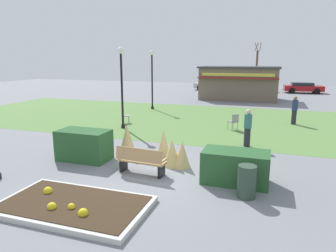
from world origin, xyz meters
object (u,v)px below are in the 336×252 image
(lamppost_far, at_px, (152,73))
(trash_bin, at_px, (247,182))
(person_standing, at_px, (248,128))
(cafe_chair_east, at_px, (124,114))
(parked_car_east_slot, at_px, (303,87))
(lamppost_mid, at_px, (122,78))
(cafe_chair_west, at_px, (234,121))
(food_kiosk, at_px, (239,83))
(tree_left_bg, at_px, (257,68))
(parked_car_west_slot, at_px, (211,85))
(park_bench, at_px, (141,161))
(person_strolling, at_px, (294,110))
(parked_car_center_slot, at_px, (255,86))

(lamppost_far, xyz_separation_m, trash_bin, (8.26, -13.77, -2.32))
(person_standing, bearing_deg, lamppost_far, 178.45)
(cafe_chair_east, xyz_separation_m, parked_car_east_slot, (11.86, 21.79, 0.12))
(lamppost_mid, relative_size, person_standing, 2.64)
(lamppost_mid, distance_m, lamppost_far, 6.90)
(lamppost_mid, relative_size, cafe_chair_west, 5.02)
(food_kiosk, bearing_deg, person_standing, -82.80)
(tree_left_bg, bearing_deg, cafe_chair_east, -102.45)
(parked_car_east_slot, xyz_separation_m, tree_left_bg, (-5.58, 6.65, 2.01))
(cafe_chair_west, xyz_separation_m, parked_car_west_slot, (-5.36, 21.56, 0.12))
(parked_car_east_slot, distance_m, tree_left_bg, 8.91)
(park_bench, distance_m, trash_bin, 3.60)
(park_bench, xyz_separation_m, cafe_chair_east, (-4.40, 7.54, 0.05))
(lamppost_far, relative_size, cafe_chair_west, 5.02)
(person_standing, relative_size, tree_left_bg, 0.28)
(park_bench, xyz_separation_m, person_strolling, (5.41, 10.44, 0.38))
(food_kiosk, distance_m, cafe_chair_west, 13.63)
(person_standing, bearing_deg, trash_bin, -40.22)
(park_bench, distance_m, lamppost_far, 14.10)
(parked_car_center_slot, xyz_separation_m, tree_left_bg, (-0.28, 6.65, 2.01))
(food_kiosk, height_order, person_strolling, food_kiosk)
(food_kiosk, bearing_deg, cafe_chair_east, -111.53)
(lamppost_far, bearing_deg, food_kiosk, 55.01)
(park_bench, height_order, tree_left_bg, tree_left_bg)
(person_standing, xyz_separation_m, parked_car_west_slot, (-6.31, 24.70, -0.22))
(tree_left_bg, bearing_deg, parked_car_east_slot, -50.02)
(park_bench, relative_size, parked_car_center_slot, 0.40)
(park_bench, bearing_deg, cafe_chair_east, 120.28)
(food_kiosk, height_order, person_standing, food_kiosk)
(parked_car_east_slot, bearing_deg, cafe_chair_west, -103.74)
(lamppost_mid, height_order, tree_left_bg, tree_left_bg)
(parked_car_center_slot, bearing_deg, person_standing, -87.73)
(park_bench, distance_m, parked_car_east_slot, 30.27)
(food_kiosk, relative_size, person_strolling, 4.39)
(parked_car_east_slot, bearing_deg, tree_left_bg, 129.98)
(parked_car_center_slot, height_order, tree_left_bg, tree_left_bg)
(parked_car_west_slot, bearing_deg, tree_left_bg, 52.74)
(parked_car_west_slot, distance_m, tree_left_bg, 8.59)
(person_standing, relative_size, parked_car_center_slot, 0.39)
(cafe_chair_west, bearing_deg, trash_bin, -80.94)
(park_bench, relative_size, food_kiosk, 0.23)
(person_strolling, xyz_separation_m, parked_car_east_slot, (2.04, 18.90, -0.22))
(lamppost_mid, distance_m, tree_left_bg, 30.28)
(lamppost_far, bearing_deg, cafe_chair_west, -37.55)
(food_kiosk, xyz_separation_m, person_standing, (2.11, -16.67, -0.72))
(cafe_chair_east, xyz_separation_m, parked_car_west_slot, (1.23, 21.80, 0.12))
(lamppost_far, height_order, food_kiosk, lamppost_far)
(food_kiosk, bearing_deg, parked_car_center_slot, 82.00)
(cafe_chair_west, distance_m, parked_car_west_slot, 22.22)
(person_strolling, relative_size, parked_car_east_slot, 0.39)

